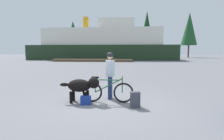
# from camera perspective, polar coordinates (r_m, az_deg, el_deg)

# --- Properties ---
(ground_plane) EXTENTS (160.00, 160.00, 0.00)m
(ground_plane) POSITION_cam_1_polar(r_m,az_deg,el_deg) (6.07, -1.60, -10.52)
(ground_plane) COLOR slate
(bicycle) EXTENTS (1.72, 0.44, 0.89)m
(bicycle) POSITION_cam_1_polar(r_m,az_deg,el_deg) (6.23, -1.46, -6.59)
(bicycle) COLOR black
(bicycle) RESTS_ON ground_plane
(person_cyclist) EXTENTS (0.32, 0.53, 1.67)m
(person_cyclist) POSITION_cam_1_polar(r_m,az_deg,el_deg) (6.60, -0.58, -0.31)
(person_cyclist) COLOR navy
(person_cyclist) RESTS_ON ground_plane
(dog) EXTENTS (1.34, 0.50, 0.85)m
(dog) POSITION_cam_1_polar(r_m,az_deg,el_deg) (6.27, -9.15, -4.76)
(dog) COLOR black
(dog) RESTS_ON ground_plane
(backpack) EXTENTS (0.31, 0.24, 0.48)m
(backpack) POSITION_cam_1_polar(r_m,az_deg,el_deg) (5.75, 7.11, -8.99)
(backpack) COLOR #3F3F4C
(backpack) RESTS_ON ground_plane
(handbag_pannier) EXTENTS (0.33, 0.20, 0.28)m
(handbag_pannier) POSITION_cam_1_polar(r_m,az_deg,el_deg) (6.07, -8.06, -9.21)
(handbag_pannier) COLOR navy
(handbag_pannier) RESTS_ON ground_plane
(dock_pier) EXTENTS (12.71, 2.11, 0.40)m
(dock_pier) POSITION_cam_1_polar(r_m,az_deg,el_deg) (30.23, -5.87, 2.99)
(dock_pier) COLOR brown
(dock_pier) RESTS_ON ground_plane
(ferry_boat) EXTENTS (28.16, 7.73, 8.41)m
(ferry_boat) POSITION_cam_1_polar(r_m,az_deg,el_deg) (37.38, -2.66, 7.74)
(ferry_boat) COLOR #1E331E
(ferry_boat) RESTS_ON ground_plane
(sailboat_moored) EXTENTS (7.56, 2.12, 7.11)m
(sailboat_moored) POSITION_cam_1_polar(r_m,az_deg,el_deg) (42.00, -14.26, 4.03)
(sailboat_moored) COLOR navy
(sailboat_moored) RESTS_ON ground_plane
(pine_tree_far_left) EXTENTS (4.37, 4.37, 9.67)m
(pine_tree_far_left) POSITION_cam_1_polar(r_m,az_deg,el_deg) (51.91, -11.84, 10.32)
(pine_tree_far_left) COLOR #4C331E
(pine_tree_far_left) RESTS_ON ground_plane
(pine_tree_center) EXTENTS (3.49, 3.49, 11.40)m
(pine_tree_center) POSITION_cam_1_polar(r_m,az_deg,el_deg) (47.79, 10.65, 12.00)
(pine_tree_center) COLOR #4C331E
(pine_tree_center) RESTS_ON ground_plane
(pine_tree_far_right) EXTENTS (4.00, 4.00, 11.47)m
(pine_tree_far_right) POSITION_cam_1_polar(r_m,az_deg,el_deg) (52.61, 22.65, 11.56)
(pine_tree_far_right) COLOR #4C331E
(pine_tree_far_right) RESTS_ON ground_plane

